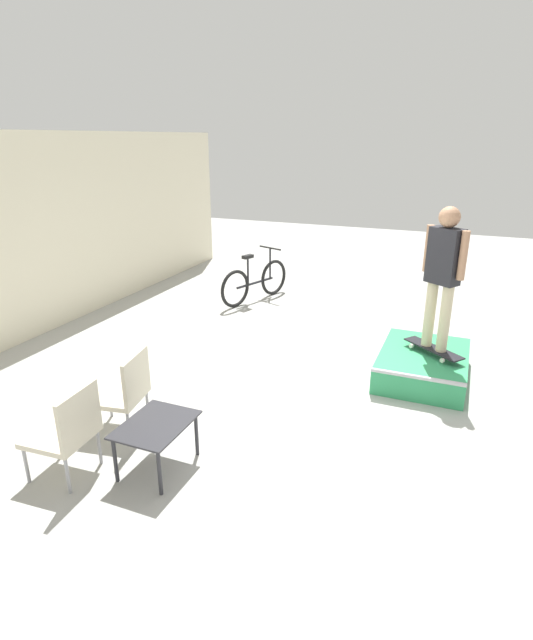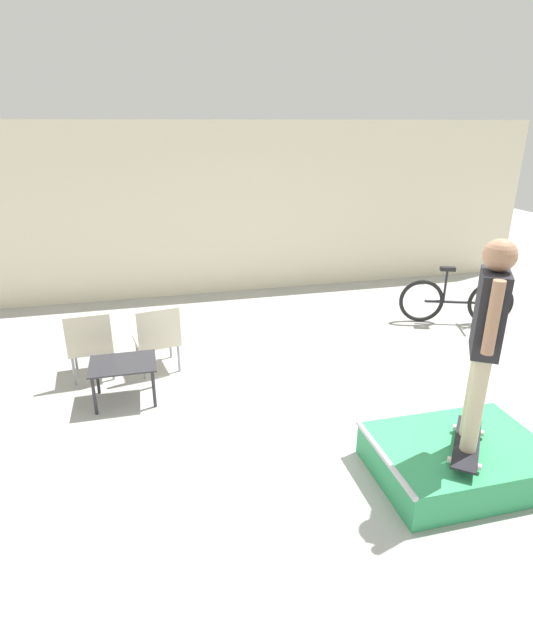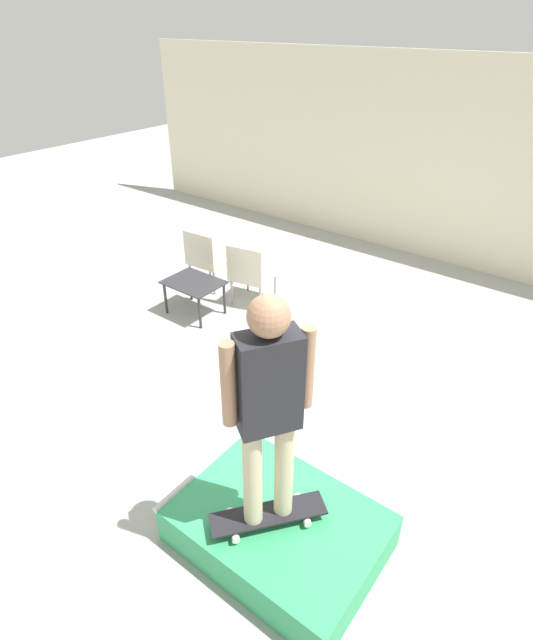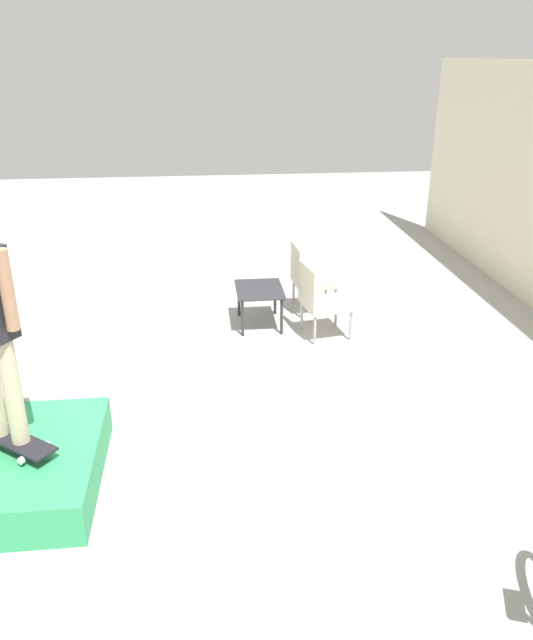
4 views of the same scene
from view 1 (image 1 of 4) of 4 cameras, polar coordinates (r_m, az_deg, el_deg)
The scene contains 9 objects.
ground_plane at distance 5.97m, azimuth 4.93°, elevation -8.97°, with size 24.00×24.00×0.00m, color #A8A8A3.
house_wall_back at distance 7.97m, azimuth -27.83°, elevation 7.74°, with size 12.00×0.06×3.00m.
skate_ramp_box at distance 6.70m, azimuth 17.44°, elevation -4.92°, with size 1.49×1.06×0.35m.
skateboard_on_ramp at distance 6.59m, azimuth 18.51°, elevation -3.13°, with size 0.67×0.77×0.07m.
person_skater at distance 6.27m, azimuth 19.55°, elevation 5.66°, with size 0.37×0.49×1.74m.
coffee_table at distance 4.74m, azimuth -12.51°, elevation -12.16°, with size 0.73×0.56×0.47m.
patio_chair_left at distance 4.83m, azimuth -21.76°, elevation -11.54°, with size 0.55×0.55×0.88m.
patio_chair_right at distance 5.34m, azimuth -15.93°, elevation -7.67°, with size 0.60×0.60×0.88m.
bicycle at distance 9.33m, azimuth -1.29°, elevation 4.40°, with size 1.65×0.71×0.95m.
Camera 1 is at (-5.00, -1.51, 2.90)m, focal length 28.00 mm.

